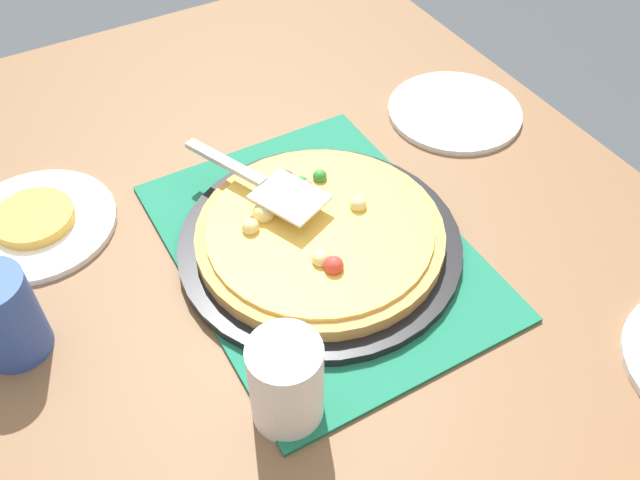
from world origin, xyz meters
TOP-DOWN VIEW (x-y plane):
  - dining_table at (0.00, 0.00)m, footprint 1.40×1.00m
  - placemat at (0.00, 0.00)m, footprint 0.48×0.36m
  - pizza_pan at (0.00, 0.00)m, footprint 0.38×0.38m
  - pizza at (0.00, 0.00)m, footprint 0.33×0.33m
  - plate_near_left at (0.23, 0.32)m, footprint 0.22×0.22m
  - plate_side at (0.16, -0.34)m, footprint 0.22×0.22m
  - served_slice_left at (0.23, 0.32)m, footprint 0.11×0.11m
  - cup_near at (0.04, 0.39)m, footprint 0.08×0.08m
  - cup_corner at (-0.19, 0.15)m, footprint 0.08×0.08m
  - pizza_server at (0.09, 0.04)m, footprint 0.23×0.13m

SIDE VIEW (x-z plane):
  - dining_table at x=0.00m, z-range 0.27..1.02m
  - placemat at x=0.00m, z-range 0.75..0.76m
  - plate_near_left at x=0.23m, z-range 0.75..0.76m
  - plate_side at x=0.16m, z-range 0.75..0.76m
  - pizza_pan at x=0.00m, z-range 0.76..0.77m
  - served_slice_left at x=0.23m, z-range 0.76..0.78m
  - pizza at x=0.00m, z-range 0.76..0.81m
  - cup_near at x=0.04m, z-range 0.75..0.87m
  - cup_corner at x=-0.19m, z-range 0.75..0.87m
  - pizza_server at x=0.09m, z-range 0.82..0.82m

